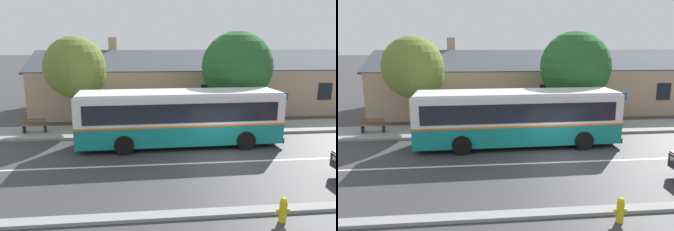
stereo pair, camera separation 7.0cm
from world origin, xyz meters
The scene contains 11 objects.
ground_plane centered at (0.00, 0.00, 0.00)m, with size 300.00×300.00×0.00m, color #38383A.
sidewalk_far centered at (0.00, 6.00, 0.07)m, with size 60.00×3.00×0.15m, color gray.
curb_near centered at (0.00, -4.75, 0.06)m, with size 60.00×0.50×0.12m, color gray.
lane_divider_stripe centered at (0.00, 0.00, 0.00)m, with size 60.00×0.16×0.01m, color beige.
community_building centered at (1.13, 13.65, 1.87)m, with size 26.84×8.93×6.04m.
transit_bus centered at (-1.92, 2.90, 1.64)m, with size 11.13×2.94×3.03m.
bench_by_building centered at (-10.54, 5.91, 0.56)m, with size 1.58×0.51×0.94m.
street_tree_primary centered at (2.48, 6.54, 3.91)m, with size 4.63×4.63×6.37m.
street_tree_secondary centered at (-7.93, 7.07, 3.94)m, with size 3.92×3.92×6.03m.
fire_hydrant centered at (0.25, -5.40, 0.43)m, with size 0.42×0.24×0.83m.
bus_stop_sign centered at (5.10, 4.99, 1.64)m, with size 0.36×0.07×2.40m.
Camera 1 is at (-4.39, -14.44, 5.57)m, focal length 35.00 mm.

